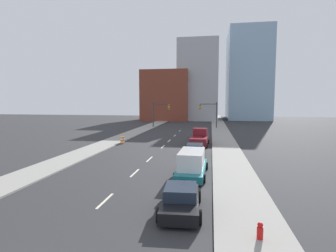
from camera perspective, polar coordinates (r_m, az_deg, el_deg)
sidewalk_left at (r=59.59m, az=-4.29°, el=-0.17°), size 3.38×104.56×0.13m
sidewalk_right at (r=57.96m, az=11.15°, el=-0.41°), size 3.38×104.56×0.13m
lane_stripe_at_9m at (r=16.35m, az=-13.54°, el=-15.52°), size 0.16×2.40×0.01m
lane_stripe_at_15m at (r=21.77m, az=-7.26°, el=-10.10°), size 0.16×2.40×0.01m
lane_stripe_at_20m at (r=26.63m, az=-4.05°, el=-7.20°), size 0.16×2.40×0.01m
lane_stripe_at_27m at (r=33.76m, az=-1.13°, el=-4.51°), size 0.16×2.40×0.01m
lane_stripe_at_32m at (r=38.70m, az=0.24°, el=-3.24°), size 0.16×2.40×0.01m
lane_stripe_at_39m at (r=44.81m, az=1.50°, el=-2.06°), size 0.16×2.40×0.01m
lane_stripe_at_46m at (r=51.85m, az=2.58°, el=-1.05°), size 0.16×2.40×0.01m
building_brick_left at (r=83.56m, az=-0.14°, el=6.55°), size 14.00×16.00×15.06m
building_office_center at (r=86.73m, az=6.71°, el=9.48°), size 12.00×20.00×24.17m
building_glass_right at (r=91.55m, az=16.89°, el=10.42°), size 13.00×20.00×28.45m
traffic_signal_left at (r=58.44m, az=-2.18°, el=3.25°), size 3.84×0.35×5.64m
traffic_signal_right at (r=57.26m, az=9.42°, el=3.14°), size 3.84×0.35×5.64m
traffic_barrel at (r=36.56m, az=-9.92°, el=-3.08°), size 0.56×0.56×0.95m
fire_hydrant at (r=12.26m, az=19.39°, el=-20.96°), size 0.26×0.26×0.84m
sedan_black at (r=14.33m, az=2.80°, el=-15.70°), size 2.35×4.57×1.37m
box_truck_teal at (r=20.77m, az=5.20°, el=-8.17°), size 2.48×6.10×1.99m
sedan_green at (r=27.68m, az=5.82°, el=-5.43°), size 2.23×4.65×1.35m
pickup_truck_maroon at (r=34.79m, az=6.92°, el=-2.77°), size 2.54×5.31×2.23m
sedan_orange at (r=40.95m, az=7.03°, el=-1.92°), size 2.18×4.32×1.37m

